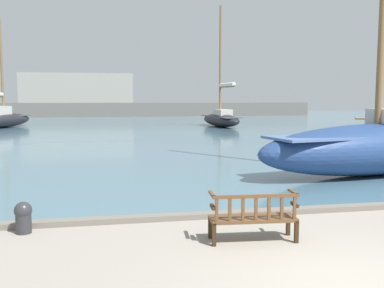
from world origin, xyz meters
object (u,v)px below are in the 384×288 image
Objects in this scene: park_bench at (253,216)px; sailboat_nearest_starboard at (384,142)px; mooring_bollard at (23,216)px; sailboat_outer_starboard at (221,118)px; sailboat_far_starboard at (2,118)px.

sailboat_nearest_starboard is (6.58, 5.61, 0.70)m from park_bench.
park_bench is 4.47m from mooring_bollard.
sailboat_nearest_starboard is 11.72m from mooring_bollard.
mooring_bollard is (-10.86, -4.31, -0.83)m from sailboat_nearest_starboard.
mooring_bollard is (-4.28, 1.30, -0.13)m from park_bench.
sailboat_nearest_starboard reaches higher than sailboat_outer_starboard.
sailboat_nearest_starboard is at bearing -92.29° from sailboat_outer_starboard.
mooring_bollard is (7.81, -32.26, -0.58)m from sailboat_far_starboard.
sailboat_outer_starboard is at bearing -6.39° from sailboat_far_starboard.
sailboat_outer_starboard is 19.83m from sailboat_far_starboard.
sailboat_outer_starboard reaches higher than sailboat_far_starboard.
mooring_bollard is at bearing -158.34° from sailboat_nearest_starboard.
park_bench is 35.67m from sailboat_far_starboard.
sailboat_far_starboard is at bearing 109.82° from park_bench.
mooring_bollard is at bearing -111.59° from sailboat_outer_starboard.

